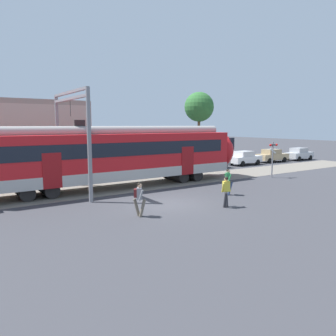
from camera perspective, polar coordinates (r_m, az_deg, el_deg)
The scene contains 11 objects.
ground_plane at distance 18.52m, azimuth -0.30°, elevation -6.25°, with size 160.00×160.00×0.00m, color #38383D.
pedestrian_grey at distance 15.86m, azimuth -5.08°, elevation -4.96°, with size 0.56×0.66×1.67m.
pedestrian_yellow at distance 17.86m, azimuth 10.08°, elevation -3.72°, with size 0.64×0.58×1.67m.
pedestrian_green at distance 20.98m, azimuth 10.37°, elevation -2.06°, with size 0.49×0.67×1.67m.
parked_car_grey at distance 33.52m, azimuth 7.37°, elevation 1.24°, with size 4.04×1.83×1.54m.
parked_car_white at distance 37.20m, azimuth 13.21°, elevation 1.72°, with size 4.05×1.86×1.54m.
parked_car_tan at distance 40.97m, azimuth 17.65°, elevation 2.08°, with size 4.09×1.94×1.54m.
parked_car_silver at distance 44.53m, azimuth 21.88°, elevation 2.30°, with size 4.06×1.87×1.54m.
catenary_gantry at distance 21.98m, azimuth -16.53°, elevation 6.96°, with size 0.24×6.64×6.53m.
crossing_signal at distance 28.71m, azimuth 17.78°, elevation 2.36°, with size 0.96×0.22×3.00m.
street_tree_right at distance 40.16m, azimuth 5.44°, elevation 10.49°, with size 3.55×3.55×8.33m.
Camera 1 is at (-9.91, -15.01, 4.41)m, focal length 35.00 mm.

